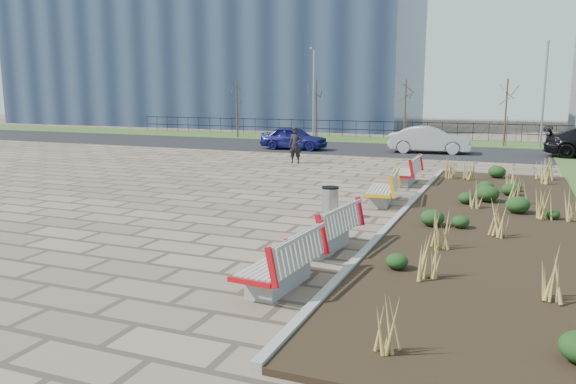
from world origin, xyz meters
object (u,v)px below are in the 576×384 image
at_px(bench_b, 324,228).
at_px(lamp_west, 314,95).
at_px(bench_d, 405,171).
at_px(car_blue, 294,138).
at_px(lamp_east, 544,96).
at_px(bench_c, 381,188).
at_px(bench_a, 279,260).
at_px(pedestrian, 295,145).
at_px(litter_bin, 330,203).
at_px(car_silver, 429,140).

relative_size(bench_b, lamp_west, 0.35).
relative_size(bench_d, car_blue, 0.55).
distance_m(bench_d, lamp_east, 16.37).
bearing_deg(lamp_west, car_blue, -81.30).
bearing_deg(bench_c, bench_a, -96.65).
distance_m(pedestrian, lamp_west, 12.03).
bearing_deg(lamp_west, litter_bin, -69.32).
xyz_separation_m(bench_c, pedestrian, (-5.84, 7.85, 0.35)).
relative_size(bench_b, lamp_east, 0.35).
relative_size(pedestrian, lamp_east, 0.28).
relative_size(bench_a, bench_d, 1.00).
distance_m(bench_c, litter_bin, 2.53).
height_order(litter_bin, car_blue, car_blue).
height_order(bench_c, bench_d, same).
xyz_separation_m(bench_c, car_blue, (-8.11, 13.44, 0.17)).
distance_m(litter_bin, car_blue, 17.42).
distance_m(bench_b, lamp_east, 25.28).
relative_size(bench_c, litter_bin, 2.51).
distance_m(bench_a, litter_bin, 5.54).
bearing_deg(bench_d, car_blue, 130.37).
relative_size(litter_bin, pedestrian, 0.49).
relative_size(bench_a, lamp_east, 0.35).
xyz_separation_m(bench_c, bench_d, (0.00, 3.87, 0.00)).
relative_size(bench_b, pedestrian, 1.24).
relative_size(pedestrian, lamp_west, 0.28).
distance_m(pedestrian, car_blue, 6.04).
bearing_deg(lamp_east, car_blue, -156.11).
bearing_deg(bench_d, bench_a, -89.93).
xyz_separation_m(bench_b, pedestrian, (-5.84, 13.26, 0.35)).
height_order(bench_d, car_silver, car_silver).
xyz_separation_m(bench_a, lamp_east, (5.00, 27.11, 2.54)).
height_order(litter_bin, car_silver, car_silver).
xyz_separation_m(bench_d, pedestrian, (-5.84, 3.98, 0.35)).
relative_size(litter_bin, car_silver, 0.19).
xyz_separation_m(bench_a, lamp_west, (-9.00, 27.11, 2.54)).
height_order(litter_bin, lamp_east, lamp_east).
bearing_deg(car_silver, pedestrian, 136.34).
height_order(car_silver, lamp_east, lamp_east).
relative_size(litter_bin, lamp_east, 0.14).
xyz_separation_m(bench_b, lamp_west, (-9.00, 24.66, 2.54)).
height_order(bench_c, pedestrian, pedestrian).
bearing_deg(car_blue, bench_c, -148.32).
xyz_separation_m(bench_b, car_blue, (-8.11, 18.85, 0.17)).
xyz_separation_m(bench_a, pedestrian, (-5.84, 15.71, 0.35)).
bearing_deg(bench_d, litter_bin, -97.52).
bearing_deg(bench_d, bench_b, -89.93).
distance_m(car_silver, lamp_west, 9.87).
bearing_deg(car_blue, lamp_east, -65.54).
xyz_separation_m(bench_b, litter_bin, (-0.83, 3.02, -0.08)).
distance_m(car_blue, lamp_west, 6.34).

